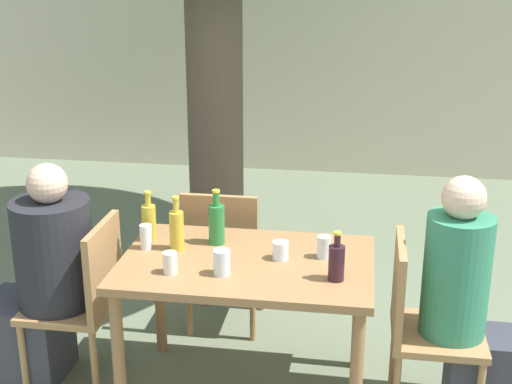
{
  "coord_description": "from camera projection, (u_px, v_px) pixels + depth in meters",
  "views": [
    {
      "loc": [
        0.53,
        -3.13,
        2.19
      ],
      "look_at": [
        0.0,
        0.3,
        1.01
      ],
      "focal_mm": 50.0,
      "sensor_mm": 36.0,
      "label": 1
    }
  ],
  "objects": [
    {
      "name": "cafe_building_wall",
      "position": [
        314.0,
        34.0,
        7.04
      ],
      "size": [
        10.0,
        0.08,
        2.8
      ],
      "color": "beige",
      "rests_on": "ground_plane"
    },
    {
      "name": "dining_table_front",
      "position": [
        247.0,
        278.0,
        3.5
      ],
      "size": [
        1.23,
        0.81,
        0.76
      ],
      "color": "#996B42",
      "rests_on": "ground_plane"
    },
    {
      "name": "patio_chair_0",
      "position": [
        85.0,
        294.0,
        3.67
      ],
      "size": [
        0.44,
        0.44,
        0.9
      ],
      "rotation": [
        0.0,
        0.0,
        -1.57
      ],
      "color": "#A87A4C",
      "rests_on": "ground_plane"
    },
    {
      "name": "patio_chair_1",
      "position": [
        420.0,
        319.0,
        3.42
      ],
      "size": [
        0.44,
        0.44,
        0.9
      ],
      "rotation": [
        0.0,
        0.0,
        1.57
      ],
      "color": "#A87A4C",
      "rests_on": "ground_plane"
    },
    {
      "name": "patio_chair_2",
      "position": [
        224.0,
        252.0,
        4.18
      ],
      "size": [
        0.44,
        0.44,
        0.9
      ],
      "rotation": [
        0.0,
        0.0,
        3.14
      ],
      "color": "#A87A4C",
      "rests_on": "ground_plane"
    },
    {
      "name": "person_seated_0",
      "position": [
        43.0,
        284.0,
        3.69
      ],
      "size": [
        0.6,
        0.4,
        1.2
      ],
      "rotation": [
        0.0,
        0.0,
        -1.57
      ],
      "color": "#383842",
      "rests_on": "ground_plane"
    },
    {
      "name": "person_seated_1",
      "position": [
        471.0,
        315.0,
        3.38
      ],
      "size": [
        0.56,
        0.31,
        1.23
      ],
      "rotation": [
        0.0,
        0.0,
        1.57
      ],
      "color": "#383842",
      "rests_on": "ground_plane"
    },
    {
      "name": "oil_cruet_0",
      "position": [
        177.0,
        229.0,
        3.56
      ],
      "size": [
        0.07,
        0.07,
        0.28
      ],
      "color": "gold",
      "rests_on": "dining_table_front"
    },
    {
      "name": "oil_cruet_1",
      "position": [
        149.0,
        221.0,
        3.68
      ],
      "size": [
        0.07,
        0.07,
        0.27
      ],
      "color": "gold",
      "rests_on": "dining_table_front"
    },
    {
      "name": "green_bottle_2",
      "position": [
        217.0,
        223.0,
        3.63
      ],
      "size": [
        0.08,
        0.08,
        0.29
      ],
      "color": "#287A38",
      "rests_on": "dining_table_front"
    },
    {
      "name": "wine_bottle_3",
      "position": [
        336.0,
        262.0,
        3.23
      ],
      "size": [
        0.07,
        0.07,
        0.24
      ],
      "color": "#331923",
      "rests_on": "dining_table_front"
    },
    {
      "name": "drinking_glass_0",
      "position": [
        324.0,
        247.0,
        3.48
      ],
      "size": [
        0.07,
        0.07,
        0.11
      ],
      "color": "silver",
      "rests_on": "dining_table_front"
    },
    {
      "name": "drinking_glass_1",
      "position": [
        222.0,
        262.0,
        3.3
      ],
      "size": [
        0.08,
        0.08,
        0.12
      ],
      "color": "silver",
      "rests_on": "dining_table_front"
    },
    {
      "name": "drinking_glass_2",
      "position": [
        170.0,
        263.0,
        3.31
      ],
      "size": [
        0.07,
        0.07,
        0.1
      ],
      "color": "silver",
      "rests_on": "dining_table_front"
    },
    {
      "name": "drinking_glass_3",
      "position": [
        146.0,
        237.0,
        3.59
      ],
      "size": [
        0.06,
        0.06,
        0.13
      ],
      "color": "white",
      "rests_on": "dining_table_front"
    },
    {
      "name": "drinking_glass_4",
      "position": [
        281.0,
        250.0,
        3.47
      ],
      "size": [
        0.08,
        0.08,
        0.09
      ],
      "color": "white",
      "rests_on": "dining_table_front"
    }
  ]
}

